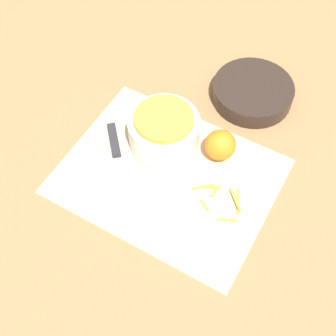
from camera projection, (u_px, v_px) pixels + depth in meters
ground_plane at (168, 177)px, 1.07m from camera, size 4.00×4.00×0.00m
cutting_board at (168, 176)px, 1.07m from camera, size 0.48×0.37×0.01m
bowl_speckled at (164, 129)px, 1.09m from camera, size 0.17×0.17×0.09m
bowl_dark at (253, 92)px, 1.19m from camera, size 0.20×0.20×0.05m
knife at (116, 153)px, 1.09m from camera, size 0.19×0.21×0.02m
orange_left at (220, 145)px, 1.07m from camera, size 0.07×0.07×0.07m
peel_pile at (222, 198)px, 1.03m from camera, size 0.12×0.09×0.01m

